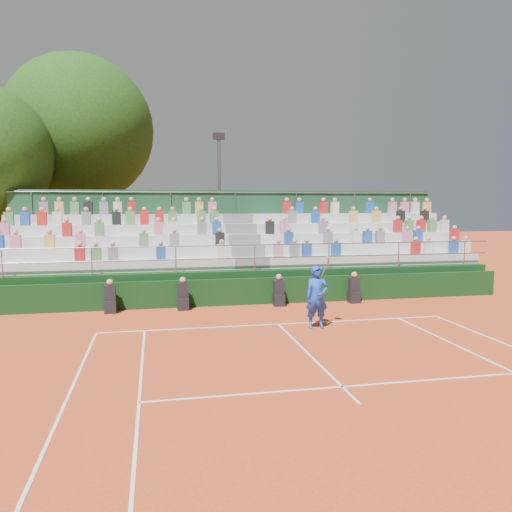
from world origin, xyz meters
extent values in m
plane|color=#C84A21|center=(0.00, 0.00, 0.00)|extent=(90.00, 90.00, 0.00)
cube|color=white|center=(0.00, 0.00, 0.01)|extent=(11.00, 0.06, 0.01)
cube|color=white|center=(0.00, -3.20, 0.01)|extent=(0.06, 6.40, 0.01)
cube|color=white|center=(0.00, -5.49, 0.01)|extent=(8.22, 0.06, 0.01)
cube|color=black|center=(0.00, 3.20, 0.50)|extent=(20.00, 0.15, 1.00)
cube|color=black|center=(-5.31, 2.75, 0.22)|extent=(0.40, 0.40, 0.44)
cube|color=black|center=(-5.31, 2.75, 0.70)|extent=(0.38, 0.25, 0.55)
sphere|color=tan|center=(-5.31, 2.75, 1.08)|extent=(0.22, 0.22, 0.22)
cube|color=black|center=(-2.81, 2.75, 0.22)|extent=(0.40, 0.40, 0.44)
cube|color=black|center=(-2.81, 2.75, 0.70)|extent=(0.38, 0.25, 0.55)
sphere|color=tan|center=(-2.81, 2.75, 1.08)|extent=(0.22, 0.22, 0.22)
cube|color=black|center=(0.71, 2.75, 0.22)|extent=(0.40, 0.40, 0.44)
cube|color=black|center=(0.71, 2.75, 0.70)|extent=(0.38, 0.25, 0.55)
sphere|color=tan|center=(0.71, 2.75, 1.08)|extent=(0.22, 0.22, 0.22)
cube|color=black|center=(3.67, 2.75, 0.22)|extent=(0.40, 0.40, 0.44)
cube|color=black|center=(3.67, 2.75, 0.70)|extent=(0.38, 0.25, 0.55)
sphere|color=tan|center=(3.67, 2.75, 1.08)|extent=(0.22, 0.22, 0.22)
cube|color=black|center=(0.00, 6.30, 0.60)|extent=(20.00, 5.20, 1.20)
cube|color=silver|center=(-5.35, 4.62, 1.41)|extent=(9.30, 0.85, 0.42)
cube|color=silver|center=(5.35, 4.62, 1.41)|extent=(9.30, 0.85, 0.42)
cube|color=slate|center=(0.00, 4.62, 1.41)|extent=(1.40, 0.85, 0.42)
cube|color=silver|center=(-5.35, 5.47, 1.83)|extent=(9.30, 0.85, 0.42)
cube|color=silver|center=(5.35, 5.47, 1.83)|extent=(9.30, 0.85, 0.42)
cube|color=slate|center=(0.00, 5.47, 1.83)|extent=(1.40, 0.85, 0.42)
cube|color=silver|center=(-5.35, 6.33, 2.25)|extent=(9.30, 0.85, 0.42)
cube|color=silver|center=(5.35, 6.33, 2.25)|extent=(9.30, 0.85, 0.42)
cube|color=slate|center=(0.00, 6.33, 2.25)|extent=(1.40, 0.85, 0.42)
cube|color=silver|center=(-5.35, 7.17, 2.67)|extent=(9.30, 0.85, 0.42)
cube|color=silver|center=(5.35, 7.17, 2.67)|extent=(9.30, 0.85, 0.42)
cube|color=slate|center=(0.00, 7.17, 2.67)|extent=(1.40, 0.85, 0.42)
cube|color=silver|center=(-5.35, 8.03, 3.09)|extent=(9.30, 0.85, 0.42)
cube|color=silver|center=(5.35, 8.03, 3.09)|extent=(9.30, 0.85, 0.42)
cube|color=slate|center=(0.00, 8.03, 3.09)|extent=(1.40, 0.85, 0.42)
cube|color=#1A4426|center=(0.00, 8.55, 2.20)|extent=(20.00, 0.12, 4.40)
cylinder|color=gray|center=(0.00, 3.75, 2.20)|extent=(20.00, 0.05, 0.05)
cylinder|color=gray|center=(0.00, 8.45, 4.30)|extent=(20.00, 0.05, 0.05)
cube|color=red|center=(-6.51, 4.47, 1.90)|extent=(0.36, 0.24, 0.56)
cube|color=#4C8C4C|center=(-5.92, 4.47, 1.90)|extent=(0.36, 0.24, 0.56)
cube|color=slate|center=(-5.31, 4.47, 1.90)|extent=(0.36, 0.24, 0.56)
cube|color=#1E4CB2|center=(-3.54, 4.47, 1.90)|extent=(0.36, 0.24, 0.56)
cube|color=silver|center=(-1.18, 4.47, 1.90)|extent=(0.36, 0.24, 0.56)
cube|color=pink|center=(-8.92, 5.32, 2.32)|extent=(0.36, 0.24, 0.56)
cube|color=gold|center=(-7.71, 5.32, 2.32)|extent=(0.36, 0.24, 0.56)
cube|color=pink|center=(-6.59, 5.32, 2.32)|extent=(0.36, 0.24, 0.56)
cube|color=#4C8C4C|center=(-4.18, 5.32, 2.32)|extent=(0.36, 0.24, 0.56)
cube|color=slate|center=(-2.98, 5.32, 2.32)|extent=(0.36, 0.24, 0.56)
cube|color=black|center=(-1.14, 5.32, 2.32)|extent=(0.36, 0.24, 0.56)
cube|color=pink|center=(-9.52, 6.17, 2.74)|extent=(0.36, 0.24, 0.56)
cube|color=red|center=(-7.20, 6.17, 2.74)|extent=(0.36, 0.24, 0.56)
cube|color=#4C8C4C|center=(-5.96, 6.17, 2.74)|extent=(0.36, 0.24, 0.56)
cube|color=pink|center=(-3.60, 6.17, 2.74)|extent=(0.36, 0.24, 0.56)
cube|color=silver|center=(-2.97, 6.17, 2.74)|extent=(0.36, 0.24, 0.56)
cube|color=slate|center=(-1.79, 6.17, 2.74)|extent=(0.36, 0.24, 0.56)
cube|color=#1E4CB2|center=(-1.16, 6.17, 2.74)|extent=(0.36, 0.24, 0.56)
cube|color=#4C8C4C|center=(-9.57, 7.02, 3.16)|extent=(0.36, 0.24, 0.56)
cube|color=#1E4CB2|center=(-8.95, 7.02, 3.16)|extent=(0.36, 0.24, 0.56)
cube|color=red|center=(-8.30, 7.02, 3.16)|extent=(0.36, 0.24, 0.56)
cube|color=silver|center=(-7.70, 7.02, 3.16)|extent=(0.36, 0.24, 0.56)
cube|color=slate|center=(-6.55, 7.02, 3.16)|extent=(0.36, 0.24, 0.56)
cube|color=black|center=(-5.33, 7.02, 3.16)|extent=(0.36, 0.24, 0.56)
cube|color=#4C8C4C|center=(-4.76, 7.02, 3.16)|extent=(0.36, 0.24, 0.56)
cube|color=red|center=(-4.17, 7.02, 3.16)|extent=(0.36, 0.24, 0.56)
cube|color=red|center=(-3.54, 7.02, 3.16)|extent=(0.36, 0.24, 0.56)
cube|color=#4C8C4C|center=(-2.98, 7.02, 3.16)|extent=(0.36, 0.24, 0.56)
cube|color=#4C8C4C|center=(-1.73, 7.02, 3.16)|extent=(0.36, 0.24, 0.56)
cube|color=#4C8C4C|center=(-1.16, 7.02, 3.16)|extent=(0.36, 0.24, 0.56)
cube|color=slate|center=(-8.38, 7.88, 3.58)|extent=(0.36, 0.24, 0.56)
cube|color=gold|center=(-7.75, 7.88, 3.58)|extent=(0.36, 0.24, 0.56)
cube|color=#4C8C4C|center=(-7.12, 7.88, 3.58)|extent=(0.36, 0.24, 0.56)
cube|color=black|center=(-6.56, 7.88, 3.58)|extent=(0.36, 0.24, 0.56)
cube|color=slate|center=(-5.91, 7.88, 3.58)|extent=(0.36, 0.24, 0.56)
cube|color=silver|center=(-5.33, 7.88, 3.58)|extent=(0.36, 0.24, 0.56)
cube|color=red|center=(-4.74, 7.88, 3.58)|extent=(0.36, 0.24, 0.56)
cube|color=#4C8C4C|center=(-2.32, 7.88, 3.58)|extent=(0.36, 0.24, 0.56)
cube|color=gold|center=(-1.75, 7.88, 3.58)|extent=(0.36, 0.24, 0.56)
cube|color=pink|center=(-1.15, 7.88, 3.58)|extent=(0.36, 0.24, 0.56)
cube|color=pink|center=(1.12, 4.47, 1.90)|extent=(0.36, 0.24, 0.56)
cube|color=slate|center=(1.80, 4.47, 1.90)|extent=(0.36, 0.24, 0.56)
cube|color=#1E4CB2|center=(2.31, 4.47, 1.90)|extent=(0.36, 0.24, 0.56)
cube|color=#1E4CB2|center=(3.56, 4.47, 1.90)|extent=(0.36, 0.24, 0.56)
cube|color=red|center=(7.15, 4.47, 1.90)|extent=(0.36, 0.24, 0.56)
cube|color=silver|center=(7.74, 4.47, 1.90)|extent=(0.36, 0.24, 0.56)
cube|color=#1E4CB2|center=(8.95, 4.47, 1.90)|extent=(0.36, 0.24, 0.56)
cube|color=silver|center=(9.53, 4.47, 1.90)|extent=(0.36, 0.24, 0.56)
cube|color=#1E4CB2|center=(1.77, 5.32, 2.32)|extent=(0.36, 0.24, 0.56)
cube|color=slate|center=(3.52, 5.32, 2.32)|extent=(0.36, 0.24, 0.56)
cube|color=silver|center=(4.78, 5.32, 2.32)|extent=(0.36, 0.24, 0.56)
cube|color=#1E4CB2|center=(5.32, 5.32, 2.32)|extent=(0.36, 0.24, 0.56)
cube|color=slate|center=(5.91, 5.32, 2.32)|extent=(0.36, 0.24, 0.56)
cube|color=pink|center=(7.20, 5.32, 2.32)|extent=(0.36, 0.24, 0.56)
cube|color=#1E4CB2|center=(7.72, 5.32, 2.32)|extent=(0.36, 0.24, 0.56)
cube|color=red|center=(9.53, 5.32, 2.32)|extent=(0.36, 0.24, 0.56)
cube|color=black|center=(1.16, 6.17, 2.74)|extent=(0.36, 0.24, 0.56)
cube|color=pink|center=(1.80, 6.17, 2.74)|extent=(0.36, 0.24, 0.56)
cube|color=slate|center=(3.60, 6.17, 2.74)|extent=(0.36, 0.24, 0.56)
cube|color=red|center=(7.18, 6.17, 2.74)|extent=(0.36, 0.24, 0.56)
cube|color=#4C8C4C|center=(7.74, 6.17, 2.74)|extent=(0.36, 0.24, 0.56)
cube|color=red|center=(8.35, 6.17, 2.74)|extent=(0.36, 0.24, 0.56)
cube|color=#4C8C4C|center=(8.90, 6.17, 2.74)|extent=(0.36, 0.24, 0.56)
cube|color=silver|center=(9.53, 6.17, 2.74)|extent=(0.36, 0.24, 0.56)
cube|color=slate|center=(2.39, 7.02, 3.16)|extent=(0.36, 0.24, 0.56)
cube|color=#1E4CB2|center=(3.51, 7.02, 3.16)|extent=(0.36, 0.24, 0.56)
cube|color=gold|center=(5.36, 7.02, 3.16)|extent=(0.36, 0.24, 0.56)
cube|color=gold|center=(6.51, 7.02, 3.16)|extent=(0.36, 0.24, 0.56)
cube|color=black|center=(7.75, 7.02, 3.16)|extent=(0.36, 0.24, 0.56)
cube|color=black|center=(9.00, 7.02, 3.16)|extent=(0.36, 0.24, 0.56)
cube|color=red|center=(2.37, 7.88, 3.58)|extent=(0.36, 0.24, 0.56)
cube|color=#1E4CB2|center=(2.98, 7.88, 3.58)|extent=(0.36, 0.24, 0.56)
cube|color=red|center=(4.17, 7.88, 3.58)|extent=(0.36, 0.24, 0.56)
cube|color=silver|center=(4.75, 7.88, 3.58)|extent=(0.36, 0.24, 0.56)
cube|color=#1E4CB2|center=(6.55, 7.88, 3.58)|extent=(0.36, 0.24, 0.56)
cube|color=pink|center=(7.74, 7.88, 3.58)|extent=(0.36, 0.24, 0.56)
cube|color=pink|center=(8.40, 7.88, 3.58)|extent=(0.36, 0.24, 0.56)
cube|color=silver|center=(8.96, 7.88, 3.58)|extent=(0.36, 0.24, 0.56)
cube|color=gold|center=(9.60, 7.88, 3.58)|extent=(0.36, 0.24, 0.56)
imported|color=blue|center=(1.04, -0.68, 0.96)|extent=(0.72, 0.49, 1.91)
cylinder|color=gray|center=(1.29, -0.68, 1.85)|extent=(0.26, 0.03, 0.51)
cylinder|color=#E5D866|center=(1.44, -0.68, 2.15)|extent=(0.26, 0.28, 0.14)
cylinder|color=#371F14|center=(-7.81, 14.85, 2.29)|extent=(0.50, 0.50, 4.57)
sphere|color=#173A0F|center=(-7.81, 14.85, 7.86)|extent=(8.23, 8.23, 8.23)
cylinder|color=gray|center=(-0.26, 12.23, 3.60)|extent=(0.16, 0.16, 7.21)
cube|color=black|center=(-0.26, 12.23, 7.38)|extent=(0.60, 0.25, 0.35)
camera|label=1|loc=(-3.74, -14.93, 3.80)|focal=35.00mm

